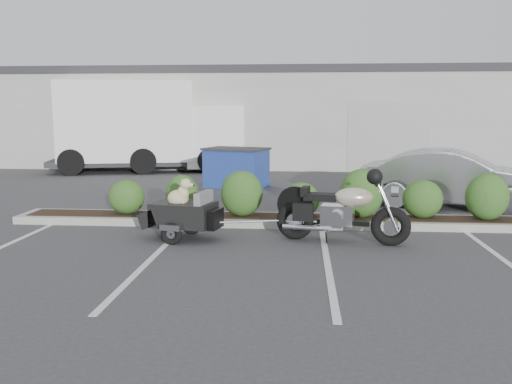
# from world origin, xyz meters

# --- Properties ---
(ground) EXTENTS (90.00, 90.00, 0.00)m
(ground) POSITION_xyz_m (0.00, 0.00, 0.00)
(ground) COLOR #38383A
(ground) RESTS_ON ground
(planter_kerb) EXTENTS (12.00, 1.00, 0.15)m
(planter_kerb) POSITION_xyz_m (1.00, 2.20, 0.07)
(planter_kerb) COLOR #9E9E93
(planter_kerb) RESTS_ON ground
(building) EXTENTS (26.00, 10.00, 4.00)m
(building) POSITION_xyz_m (0.00, 17.00, 2.00)
(building) COLOR #9EA099
(building) RESTS_ON ground
(motorcycle) EXTENTS (2.31, 0.99, 1.34)m
(motorcycle) POSITION_xyz_m (1.49, 0.71, 0.53)
(motorcycle) COLOR black
(motorcycle) RESTS_ON ground
(pet_trailer) EXTENTS (1.88, 1.08, 1.11)m
(pet_trailer) POSITION_xyz_m (-1.29, 0.74, 0.47)
(pet_trailer) COLOR black
(pet_trailer) RESTS_ON ground
(sedan) EXTENTS (4.41, 2.67, 1.37)m
(sedan) POSITION_xyz_m (4.38, 4.48, 0.69)
(sedan) COLOR #B1B2B8
(sedan) RESTS_ON ground
(dumpster) EXTENTS (2.10, 1.76, 1.18)m
(dumpster) POSITION_xyz_m (-1.15, 7.53, 0.60)
(dumpster) COLOR navy
(dumpster) RESTS_ON ground
(delivery_truck) EXTENTS (7.68, 3.97, 3.36)m
(delivery_truck) POSITION_xyz_m (-5.00, 11.74, 1.61)
(delivery_truck) COLOR white
(delivery_truck) RESTS_ON ground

